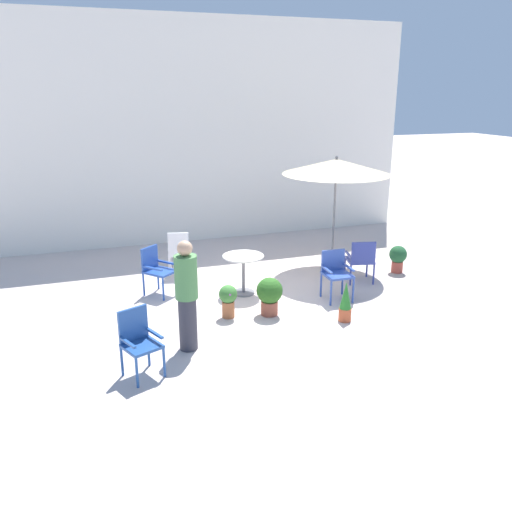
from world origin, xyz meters
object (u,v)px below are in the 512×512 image
patio_chair_2 (336,271)px  potted_plant_1 (398,257)px  standing_person (187,295)px  patio_chair_0 (138,338)px  patio_chair_3 (179,250)px  cafe_table_0 (243,267)px  patio_chair_1 (361,258)px  potted_plant_0 (270,294)px  patio_chair_4 (156,268)px  potted_plant_3 (228,299)px  patio_umbrella_0 (336,168)px  potted_plant_2 (346,302)px

patio_chair_2 → potted_plant_1: size_ratio=1.55×
standing_person → patio_chair_0: bearing=-146.5°
patio_chair_3 → potted_plant_1: (4.22, -1.32, -0.18)m
patio_chair_0 → patio_chair_3: patio_chair_0 is taller
cafe_table_0 → patio_chair_0: patio_chair_0 is taller
patio_chair_1 → patio_chair_0: bearing=-154.6°
patio_chair_2 → potted_plant_0: bearing=-167.8°
patio_chair_0 → patio_chair_4: patio_chair_0 is taller
patio_chair_1 → potted_plant_1: size_ratio=1.52×
patio_chair_2 → potted_plant_0: (-1.35, -0.29, -0.15)m
patio_chair_0 → patio_chair_3: size_ratio=1.00×
patio_chair_1 → cafe_table_0: bearing=175.6°
cafe_table_0 → potted_plant_1: bearing=1.7°
potted_plant_3 → standing_person: (-0.84, -0.87, 0.50)m
patio_chair_3 → patio_chair_4: 1.11m
patio_chair_2 → patio_umbrella_0: bearing=65.0°
patio_umbrella_0 → potted_plant_2: (-0.99, -2.43, -1.77)m
patio_chair_3 → patio_chair_4: patio_chair_3 is taller
patio_chair_1 → patio_chair_2: (-0.83, -0.57, 0.03)m
patio_chair_0 → patio_chair_2: size_ratio=1.04×
potted_plant_2 → standing_person: bearing=-177.3°
patio_chair_1 → potted_plant_0: bearing=-158.4°
patio_chair_1 → patio_chair_4: (-3.79, 0.67, 0.01)m
patio_chair_2 → patio_chair_3: (-2.37, 2.18, -0.01)m
potted_plant_1 → patio_chair_3: bearing=162.6°
standing_person → patio_chair_1: bearing=23.6°
patio_chair_2 → patio_chair_0: bearing=-156.9°
patio_chair_1 → patio_chair_3: (-3.20, 1.60, 0.01)m
cafe_table_0 → patio_chair_4: patio_chair_4 is taller
patio_umbrella_0 → patio_chair_0: patio_umbrella_0 is taller
potted_plant_0 → cafe_table_0: bearing=96.5°
patio_chair_1 → potted_plant_1: 1.07m
potted_plant_1 → cafe_table_0: bearing=-178.3°
potted_plant_3 → standing_person: bearing=-134.1°
patio_chair_0 → patio_chair_2: patio_chair_0 is taller
potted_plant_2 → standing_person: size_ratio=0.41×
patio_umbrella_0 → potted_plant_2: bearing=-112.2°
patio_umbrella_0 → patio_chair_2: patio_umbrella_0 is taller
patio_chair_4 → potted_plant_3: size_ratio=1.58×
cafe_table_0 → patio_chair_2: (1.47, -0.75, 0.01)m
potted_plant_1 → potted_plant_2: size_ratio=0.84×
patio_umbrella_0 → potted_plant_1: patio_umbrella_0 is taller
patio_umbrella_0 → potted_plant_0: (-2.05, -1.80, -1.73)m
patio_chair_2 → patio_chair_3: size_ratio=0.97×
cafe_table_0 → potted_plant_0: (0.12, -1.04, -0.14)m
patio_chair_4 → potted_plant_3: (0.94, -1.42, -0.18)m
patio_umbrella_0 → patio_chair_0: (-4.32, -3.04, -1.58)m
patio_chair_0 → patio_chair_1: size_ratio=1.06×
patio_chair_0 → potted_plant_3: (1.59, 1.36, -0.18)m
patio_chair_2 → potted_plant_3: patio_chair_2 is taller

